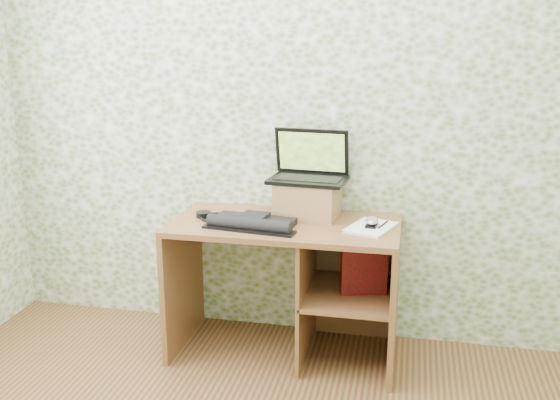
% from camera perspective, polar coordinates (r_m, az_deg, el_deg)
% --- Properties ---
extents(wall_back, '(3.50, 0.00, 3.50)m').
position_cam_1_polar(wall_back, '(3.46, 1.51, 8.15)').
color(wall_back, white).
rests_on(wall_back, ground).
extents(desk, '(1.20, 0.60, 0.75)m').
position_cam_1_polar(desk, '(3.38, 1.84, -6.38)').
color(desk, brown).
rests_on(desk, floor).
extents(riser, '(0.34, 0.29, 0.19)m').
position_cam_1_polar(riser, '(3.37, 2.56, 0.09)').
color(riser, olive).
rests_on(riser, desk).
extents(laptop, '(0.43, 0.32, 0.27)m').
position_cam_1_polar(laptop, '(3.38, 2.72, 2.91)').
color(laptop, black).
rests_on(laptop, riser).
extents(keyboard, '(0.49, 0.30, 0.07)m').
position_cam_1_polar(keyboard, '(3.21, -2.58, -2.05)').
color(keyboard, black).
rests_on(keyboard, desk).
extents(headphones, '(0.23, 0.20, 0.03)m').
position_cam_1_polar(headphones, '(3.36, -5.86, -1.54)').
color(headphones, black).
rests_on(headphones, desk).
extents(notepad, '(0.28, 0.33, 0.01)m').
position_cam_1_polar(notepad, '(3.21, 8.31, -2.50)').
color(notepad, white).
rests_on(notepad, desk).
extents(mouse, '(0.07, 0.11, 0.04)m').
position_cam_1_polar(mouse, '(3.20, 8.39, -2.08)').
color(mouse, '#BDBDBF').
rests_on(mouse, notepad).
extents(pen, '(0.05, 0.13, 0.01)m').
position_cam_1_polar(pen, '(3.24, 9.42, -2.20)').
color(pen, black).
rests_on(pen, notepad).
extents(red_box, '(0.25, 0.13, 0.28)m').
position_cam_1_polar(red_box, '(3.30, 7.67, -6.13)').
color(red_box, maroon).
rests_on(red_box, desk).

